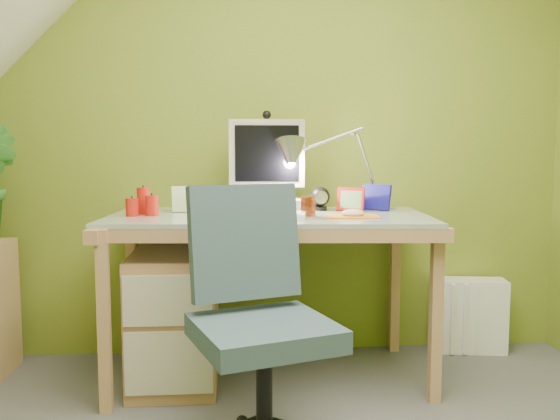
{
  "coord_description": "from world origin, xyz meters",
  "views": [
    {
      "loc": [
        -0.2,
        -1.63,
        1.12
      ],
      "look_at": [
        0.0,
        1.0,
        0.85
      ],
      "focal_mm": 38.0,
      "sensor_mm": 36.0,
      "label": 1
    }
  ],
  "objects": [
    {
      "name": "wall_back",
      "position": [
        0.0,
        1.6,
        1.2
      ],
      "size": [
        3.2,
        0.01,
        2.4
      ],
      "primitive_type": "cube",
      "color": "olive",
      "rests_on": "floor"
    },
    {
      "name": "desk",
      "position": [
        -0.04,
        1.19,
        0.4
      ],
      "size": [
        1.56,
        0.86,
        0.81
      ],
      "primitive_type": null,
      "rotation": [
        0.0,
        0.0,
        -0.07
      ],
      "color": "tan",
      "rests_on": "floor"
    },
    {
      "name": "monitor",
      "position": [
        -0.04,
        1.37,
        1.06
      ],
      "size": [
        0.37,
        0.22,
        0.51
      ],
      "primitive_type": null,
      "rotation": [
        0.0,
        0.0,
        0.0
      ],
      "color": "#B7B0A5",
      "rests_on": "desk"
    },
    {
      "name": "speaker_left",
      "position": [
        -0.31,
        1.35,
        0.88
      ],
      "size": [
        0.12,
        0.12,
        0.13
      ],
      "primitive_type": null,
      "rotation": [
        0.0,
        0.0,
        -0.06
      ],
      "color": "black",
      "rests_on": "desk"
    },
    {
      "name": "speaker_right",
      "position": [
        0.23,
        1.35,
        0.87
      ],
      "size": [
        0.11,
        0.11,
        0.12
      ],
      "primitive_type": null,
      "rotation": [
        0.0,
        0.0,
        -0.09
      ],
      "color": "black",
      "rests_on": "desk"
    },
    {
      "name": "keyboard",
      "position": [
        -0.12,
        1.05,
        0.82
      ],
      "size": [
        0.49,
        0.22,
        0.02
      ],
      "primitive_type": "cube",
      "rotation": [
        0.0,
        0.0,
        -0.15
      ],
      "color": "white",
      "rests_on": "desk"
    },
    {
      "name": "mousepad",
      "position": [
        0.34,
        1.05,
        0.81
      ],
      "size": [
        0.25,
        0.19,
        0.01
      ],
      "primitive_type": "cube",
      "rotation": [
        0.0,
        0.0,
        -0.08
      ],
      "color": "orange",
      "rests_on": "desk"
    },
    {
      "name": "mouse",
      "position": [
        0.34,
        1.05,
        0.83
      ],
      "size": [
        0.11,
        0.08,
        0.04
      ],
      "primitive_type": "ellipsoid",
      "rotation": [
        0.0,
        0.0,
        -0.12
      ],
      "color": "white",
      "rests_on": "mousepad"
    },
    {
      "name": "amber_tumbler",
      "position": [
        0.14,
        1.11,
        0.85
      ],
      "size": [
        0.08,
        0.08,
        0.09
      ],
      "primitive_type": "cylinder",
      "rotation": [
        0.0,
        0.0,
        0.18
      ],
      "color": "maroon",
      "rests_on": "desk"
    },
    {
      "name": "candle_cluster",
      "position": [
        -0.64,
        1.2,
        0.87
      ],
      "size": [
        0.18,
        0.16,
        0.13
      ],
      "primitive_type": null,
      "rotation": [
        0.0,
        0.0,
        -0.07
      ],
      "color": "red",
      "rests_on": "desk"
    },
    {
      "name": "photo_frame_red",
      "position": [
        0.38,
        1.31,
        0.87
      ],
      "size": [
        0.13,
        0.08,
        0.12
      ],
      "primitive_type": "cube",
      "rotation": [
        0.0,
        0.0,
        -0.44
      ],
      "color": "red",
      "rests_on": "desk"
    },
    {
      "name": "photo_frame_blue",
      "position": [
        0.52,
        1.35,
        0.88
      ],
      "size": [
        0.13,
        0.11,
        0.13
      ],
      "primitive_type": "cube",
      "rotation": [
        0.0,
        0.0,
        -0.66
      ],
      "color": "#171596",
      "rests_on": "desk"
    },
    {
      "name": "photo_frame_green",
      "position": [
        -0.44,
        1.33,
        0.87
      ],
      "size": [
        0.15,
        0.05,
        0.13
      ],
      "primitive_type": "cube",
      "rotation": [
        0.0,
        0.0,
        0.21
      ],
      "color": "#A7C688",
      "rests_on": "desk"
    },
    {
      "name": "desk_lamp",
      "position": [
        0.41,
        1.37,
        1.11
      ],
      "size": [
        0.57,
        0.25,
        0.6
      ],
      "primitive_type": null,
      "rotation": [
        0.0,
        0.0,
        -0.02
      ],
      "color": "#A8A8AC",
      "rests_on": "desk"
    },
    {
      "name": "task_chair",
      "position": [
        -0.1,
        0.44,
        0.48
      ],
      "size": [
        0.68,
        0.68,
        0.96
      ],
      "primitive_type": null,
      "rotation": [
        0.0,
        0.0,
        0.33
      ],
      "color": "#394F5E",
      "rests_on": "floor"
    },
    {
      "name": "radiator",
      "position": [
        1.09,
        1.5,
        0.2
      ],
      "size": [
        0.42,
        0.22,
        0.4
      ],
      "primitive_type": "cube",
      "rotation": [
        0.0,
        0.0,
        -0.15
      ],
      "color": "white",
      "rests_on": "floor"
    }
  ]
}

